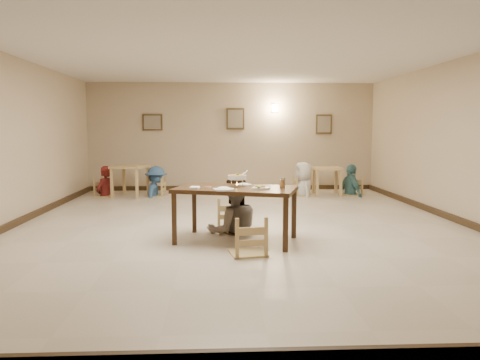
{
  "coord_description": "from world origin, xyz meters",
  "views": [
    {
      "loc": [
        -0.41,
        -8.17,
        1.69
      ],
      "look_at": [
        -0.04,
        -0.69,
        0.89
      ],
      "focal_mm": 35.0,
      "sensor_mm": 36.0,
      "label": 1
    }
  ],
  "objects": [
    {
      "name": "wall_front",
      "position": [
        0.0,
        -5.0,
        1.5
      ],
      "size": [
        10.0,
        0.0,
        10.0
      ],
      "primitive_type": "plane",
      "rotation": [
        -1.57,
        0.0,
        0.0
      ],
      "color": "tan",
      "rests_on": "floor"
    },
    {
      "name": "napkin_cutlery",
      "position": [
        -0.74,
        -1.32,
        0.84
      ],
      "size": [
        0.18,
        0.27,
        0.03
      ],
      "color": "white",
      "rests_on": "main_table"
    },
    {
      "name": "wall_left",
      "position": [
        -4.0,
        0.0,
        1.5
      ],
      "size": [
        0.0,
        10.0,
        10.0
      ],
      "primitive_type": "plane",
      "rotation": [
        1.57,
        0.0,
        1.57
      ],
      "color": "tan",
      "rests_on": "floor"
    },
    {
      "name": "baseboard_front",
      "position": [
        0.0,
        -4.97,
        0.06
      ],
      "size": [
        8.0,
        0.06,
        0.12
      ],
      "primitive_type": "cube",
      "color": "#312213",
      "rests_on": "floor"
    },
    {
      "name": "ceiling",
      "position": [
        0.0,
        0.0,
        3.0
      ],
      "size": [
        10.0,
        10.0,
        0.0
      ],
      "primitive_type": "plane",
      "color": "silver",
      "rests_on": "wall_back"
    },
    {
      "name": "picture_c",
      "position": [
        2.6,
        4.96,
        1.85
      ],
      "size": [
        0.45,
        0.04,
        0.55
      ],
      "color": "#3C2E19",
      "rests_on": "wall_back"
    },
    {
      "name": "wall_sconce",
      "position": [
        1.2,
        4.96,
        2.3
      ],
      "size": [
        0.16,
        0.05,
        0.22
      ],
      "primitive_type": "cube",
      "color": "#FFD88C",
      "rests_on": "wall_back"
    },
    {
      "name": "baseboard_right",
      "position": [
        3.97,
        0.0,
        0.06
      ],
      "size": [
        0.06,
        10.0,
        0.12
      ],
      "primitive_type": "cube",
      "color": "#312213",
      "rests_on": "floor"
    },
    {
      "name": "bg_chair_ll",
      "position": [
        -3.28,
        3.81,
        0.44
      ],
      "size": [
        0.42,
        0.42,
        0.89
      ],
      "rotation": [
        0.0,
        0.0,
        1.21
      ],
      "color": "tan",
      "rests_on": "floor"
    },
    {
      "name": "baseboard_left",
      "position": [
        -3.97,
        0.0,
        0.06
      ],
      "size": [
        0.06,
        10.0,
        0.12
      ],
      "primitive_type": "cube",
      "color": "#312213",
      "rests_on": "floor"
    },
    {
      "name": "picture_a",
      "position": [
        -2.2,
        4.96,
        1.9
      ],
      "size": [
        0.55,
        0.04,
        0.45
      ],
      "color": "#3C2E19",
      "rests_on": "wall_back"
    },
    {
      "name": "rice_plate_near",
      "position": [
        -0.32,
        -1.51,
        0.84
      ],
      "size": [
        0.3,
        0.3,
        0.07
      ],
      "color": "white",
      "rests_on": "main_table"
    },
    {
      "name": "chair_near",
      "position": [
        0.0,
        -1.92,
        0.51
      ],
      "size": [
        0.48,
        0.48,
        1.02
      ],
      "rotation": [
        0.0,
        0.0,
        3.3
      ],
      "color": "tan",
      "rests_on": "floor"
    },
    {
      "name": "bg_table_left",
      "position": [
        -2.63,
        3.78,
        0.65
      ],
      "size": [
        0.97,
        0.97,
        0.79
      ],
      "rotation": [
        0.0,
        0.0,
        -0.26
      ],
      "color": "tan",
      "rests_on": "floor"
    },
    {
      "name": "main_diner",
      "position": [
        -0.14,
        -0.52,
        0.92
      ],
      "size": [
        0.99,
        0.83,
        1.84
      ],
      "primitive_type": "imported",
      "rotation": [
        0.0,
        0.0,
        3.3
      ],
      "color": "gray",
      "rests_on": "floor"
    },
    {
      "name": "bg_chair_rr",
      "position": [
        3.07,
        3.76,
        0.48
      ],
      "size": [
        0.46,
        0.46,
        0.97
      ],
      "rotation": [
        0.0,
        0.0,
        -1.23
      ],
      "color": "tan",
      "rests_on": "floor"
    },
    {
      "name": "wall_back",
      "position": [
        0.0,
        5.0,
        1.5
      ],
      "size": [
        10.0,
        0.0,
        10.0
      ],
      "primitive_type": "plane",
      "rotation": [
        1.57,
        0.0,
        0.0
      ],
      "color": "tan",
      "rests_on": "floor"
    },
    {
      "name": "picture_b",
      "position": [
        0.1,
        4.96,
        2.0
      ],
      "size": [
        0.5,
        0.04,
        0.6
      ],
      "color": "#3C2E19",
      "rests_on": "wall_back"
    },
    {
      "name": "rice_plate_far",
      "position": [
        0.0,
        -0.94,
        0.84
      ],
      "size": [
        0.26,
        0.26,
        0.06
      ],
      "color": "white",
      "rests_on": "main_table"
    },
    {
      "name": "wall_right",
      "position": [
        4.0,
        0.0,
        1.5
      ],
      "size": [
        0.0,
        10.0,
        10.0
      ],
      "primitive_type": "plane",
      "rotation": [
        1.57,
        0.0,
        -1.57
      ],
      "color": "tan",
      "rests_on": "floor"
    },
    {
      "name": "bg_diner_c",
      "position": [
        1.82,
        3.82,
        0.86
      ],
      "size": [
        0.68,
        0.92,
        1.72
      ],
      "primitive_type": "imported",
      "rotation": [
        0.0,
        0.0,
        4.88
      ],
      "color": "silver",
      "rests_on": "floor"
    },
    {
      "name": "bg_diner_d",
      "position": [
        3.07,
        3.76,
        0.81
      ],
      "size": [
        0.63,
        1.02,
        1.61
      ],
      "primitive_type": "imported",
      "rotation": [
        0.0,
        0.0,
        1.84
      ],
      "color": "teal",
      "rests_on": "floor"
    },
    {
      "name": "fried_plate",
      "position": [
        0.23,
        -1.38,
        0.85
      ],
      "size": [
        0.27,
        0.27,
        0.06
      ],
      "color": "white",
      "rests_on": "main_table"
    },
    {
      "name": "chili_dish",
      "position": [
        -0.55,
        -1.18,
        0.84
      ],
      "size": [
        0.1,
        0.1,
        0.02
      ],
      "color": "white",
      "rests_on": "main_table"
    },
    {
      "name": "chair_far",
      "position": [
        -0.18,
        -0.42,
        0.48
      ],
      "size": [
        0.45,
        0.45,
        0.97
      ],
      "rotation": [
        0.0,
        0.0,
        0.1
      ],
      "color": "tan",
      "rests_on": "floor"
    },
    {
      "name": "bg_chair_rl",
      "position": [
        1.82,
        3.82,
        0.49
      ],
      "size": [
        0.46,
        0.46,
        0.98
      ],
      "rotation": [
        0.0,
        0.0,
        1.62
      ],
      "color": "tan",
      "rests_on": "floor"
    },
    {
      "name": "bg_diner_b",
      "position": [
        -1.98,
        3.78,
        0.77
      ],
      "size": [
        0.66,
        1.05,
        1.54
      ],
      "primitive_type": "imported",
      "rotation": [
        0.0,
        0.0,
        1.48
      ],
      "color": "#385F8C",
      "rests_on": "floor"
    },
    {
      "name": "main_table",
      "position": [
        -0.13,
        -1.18,
        0.75
      ],
      "size": [
        1.98,
        1.47,
        0.83
      ],
      "rotation": [
        0.0,
        0.0,
        -0.29
      ],
      "color": "#3C2613",
      "rests_on": "floor"
    },
    {
      "name": "baseboard_back",
      "position": [
        0.0,
        4.97,
        0.06
      ],
      "size": [
        8.0,
        0.06,
        0.12
      ],
      "primitive_type": "cube",
      "color": "#312213",
      "rests_on": "floor"
    },
    {
      "name": "bg_diner_a",
      "position": [
        -3.28,
        3.81,
        0.78
      ],
      "size": [
        0.58,
        0.67,
        1.56
      ],
      "primitive_type": "imported",
      "rotation": [
        0.0,
        0.0,
        4.28
      ],
      "color": "#571513",
      "rests_on": "floor"
    },
    {
      "name": "curry_warmer",
      "position": [
        -0.11,
        -1.14,
        0.98
      ],
      "size": [
        0.32,
        0.28,
        0.25
      ],
      "color": "silver",
      "rests_on": "main_table"
    },
    {
      "name": "floor",
      "position": [
        0.0,
        0.0,
        0.0
      ],
      "size": [
        10.0,
        10.0,
        0.0
      ],
      "primitive_type": "plane",
      "color": "#BDAF9B",
      "rests_on": "ground"
    },
    {
      "name": "drink_glass",
      "position": [
        0.56,
        -1.28,
        0.9
      ],
      "size": [
        0.08,
        0.08,
        0.16
      ],
      "color": "white",
      "rests_on": "main_table"
    },
    {
      "name": "bg_chair_lr",
      "position": [
        -1.98,
        3.78,
        0.44
      ],
      "size": [
        0.41,
        0.41,
        0.88
      ],
      "rotation": [
        0.0,
        0.0,
        -1.71
      ],
      "color": "tan",
      "rests_on": "floor"
    },
    {
      "name": "bg_table_right",
      "position": [
        2.45,
        3.83,
        0.58
      ],
      "size": [
        0.76,
        0.76,
        0.72
      ],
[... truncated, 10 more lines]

